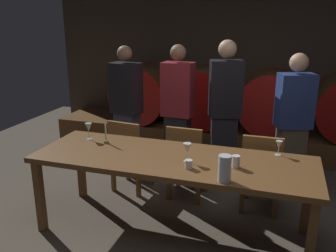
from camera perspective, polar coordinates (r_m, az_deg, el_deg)
The scene contains 21 objects.
ground_plane at distance 3.54m, azimuth 4.30°, elevation -17.91°, with size 8.42×8.42×0.00m, color brown.
back_wall at distance 6.06m, azimuth 11.93°, elevation 11.25°, with size 6.47×0.24×2.91m, color #473A2D.
barrel_shelf at distance 5.78m, azimuth 10.55°, elevation -1.90°, with size 5.83×0.90×0.36m, color brown.
wine_barrel_far_left at distance 5.98m, azimuth -3.65°, elevation 5.23°, with size 0.91×0.89×0.91m.
wine_barrel_center_left at distance 5.70m, azimuth 5.74°, elevation 4.59°, with size 0.91×0.89×0.91m.
wine_barrel_center_right at distance 5.58m, azimuth 16.02°, elevation 3.74°, with size 0.91×0.89×0.91m.
dining_table at distance 3.36m, azimuth 0.73°, elevation -6.03°, with size 2.59×0.87×0.78m.
chair_left at distance 4.28m, azimuth -6.17°, elevation -4.12°, with size 0.44×0.44×0.88m.
chair_center at distance 4.07m, azimuth 2.91°, elevation -5.19°, with size 0.41×0.41×0.88m.
chair_right at distance 3.92m, azimuth 14.51°, elevation -6.62°, with size 0.40×0.40×0.88m.
guest_far_left at distance 4.77m, azimuth -6.56°, elevation 2.67°, with size 0.42×0.30×1.67m.
guest_center_left at distance 4.53m, azimuth 1.54°, elevation 2.23°, with size 0.39×0.26×1.70m.
guest_center_right at distance 4.43m, azimuth 8.92°, elevation 2.22°, with size 0.44×0.35×1.77m.
guest_far_right at distance 4.28m, azimuth 19.04°, elevation 0.02°, with size 0.44×0.35×1.65m.
candle_center at distance 3.74m, azimuth -9.76°, elevation -1.72°, with size 0.05×0.05×0.23m.
pitcher at distance 2.87m, azimuth 8.93°, elevation -6.64°, with size 0.10×0.10×0.22m.
wine_glass_left at distance 3.87m, azimuth -12.43°, elevation -0.26°, with size 0.07×0.07×0.18m.
wine_glass_center at distance 3.21m, azimuth 3.05°, elevation -3.56°, with size 0.07×0.07×0.17m.
wine_glass_right at distance 3.51m, azimuth 17.10°, elevation -2.91°, with size 0.06×0.06×0.14m.
cup_left at distance 3.10m, azimuth 3.28°, elevation -6.02°, with size 0.06×0.06×0.08m, color white.
cup_right at distance 3.16m, azimuth 10.66°, elevation -5.53°, with size 0.07×0.07×0.11m, color white.
Camera 1 is at (0.65, -2.83, 2.02)m, focal length 38.63 mm.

